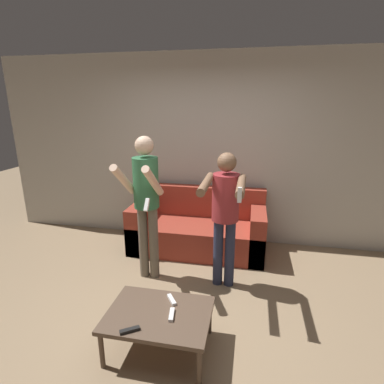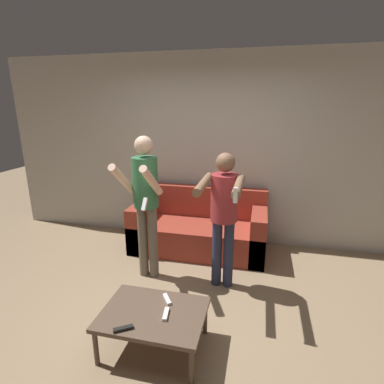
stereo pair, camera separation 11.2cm
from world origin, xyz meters
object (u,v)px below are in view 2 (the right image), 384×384
(coffee_table, at_px, (153,316))
(remote_far, at_px, (167,299))
(remote_near, at_px, (123,329))
(remote_mid, at_px, (166,314))
(couch, at_px, (199,230))
(person_standing_left, at_px, (145,195))
(person_standing_right, at_px, (224,207))

(coffee_table, height_order, remote_far, remote_far)
(remote_near, xyz_separation_m, remote_mid, (0.26, 0.23, 0.00))
(couch, relative_size, person_standing_left, 1.10)
(couch, bearing_deg, person_standing_right, -62.63)
(person_standing_right, relative_size, remote_mid, 9.94)
(person_standing_left, distance_m, coffee_table, 1.34)
(remote_far, bearing_deg, person_standing_left, 120.70)
(couch, bearing_deg, person_standing_left, -117.73)
(person_standing_left, xyz_separation_m, remote_mid, (0.57, -1.06, -0.66))
(remote_near, distance_m, remote_mid, 0.35)
(person_standing_left, height_order, coffee_table, person_standing_left)
(person_standing_left, relative_size, coffee_table, 1.97)
(remote_near, bearing_deg, remote_far, 62.70)
(couch, xyz_separation_m, person_standing_right, (0.44, -0.86, 0.66))
(coffee_table, distance_m, remote_mid, 0.12)
(person_standing_left, height_order, remote_near, person_standing_left)
(remote_mid, bearing_deg, coffee_table, 172.90)
(person_standing_left, height_order, person_standing_right, person_standing_left)
(remote_far, bearing_deg, remote_near, -117.30)
(coffee_table, xyz_separation_m, remote_far, (0.06, 0.17, 0.05))
(couch, distance_m, person_standing_right, 1.17)
(couch, bearing_deg, remote_near, -93.67)
(person_standing_right, xyz_separation_m, remote_far, (-0.37, -0.86, -0.58))
(person_standing_right, bearing_deg, remote_near, -114.45)
(remote_mid, bearing_deg, remote_far, 104.93)
(person_standing_left, bearing_deg, person_standing_right, -0.91)
(person_standing_right, bearing_deg, person_standing_left, 179.09)
(person_standing_left, distance_m, person_standing_right, 0.89)
(couch, distance_m, coffee_table, 1.89)
(person_standing_right, height_order, remote_mid, person_standing_right)
(couch, height_order, remote_near, couch)
(couch, distance_m, remote_mid, 1.91)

